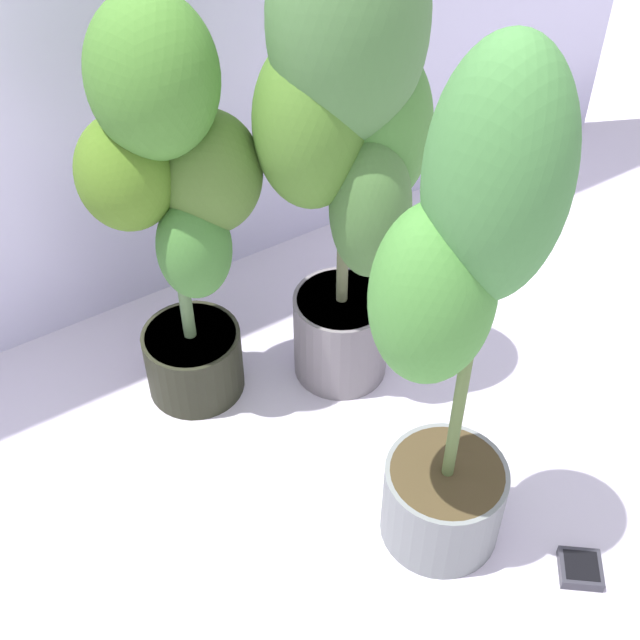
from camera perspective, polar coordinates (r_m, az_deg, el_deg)
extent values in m
plane|color=silver|center=(1.77, -1.35, -14.94)|extent=(8.00, 8.00, 0.00)
cylinder|color=slate|center=(2.00, 1.37, -0.90)|extent=(0.22, 0.22, 0.22)
cylinder|color=#493319|center=(1.93, 1.42, 1.24)|extent=(0.20, 0.20, 0.02)
cylinder|color=#697047|center=(1.70, 1.63, 10.39)|extent=(0.02, 0.02, 0.72)
ellipsoid|color=#4E7B41|center=(1.56, 1.84, 18.79)|extent=(0.36, 0.34, 0.48)
ellipsoid|color=#4D7A2A|center=(1.64, -0.54, 12.71)|extent=(0.32, 0.32, 0.35)
ellipsoid|color=#488036|center=(1.69, 3.99, 12.43)|extent=(0.24, 0.24, 0.34)
ellipsoid|color=#466E35|center=(1.69, 3.29, 7.27)|extent=(0.17, 0.19, 0.32)
cylinder|color=gray|center=(1.74, 8.00, -11.58)|extent=(0.23, 0.23, 0.19)
cylinder|color=#443720|center=(1.67, 8.29, -9.92)|extent=(0.22, 0.22, 0.02)
cylinder|color=#5A7139|center=(1.39, 9.87, -0.55)|extent=(0.02, 0.02, 0.75)
ellipsoid|color=#45803D|center=(1.21, 11.50, 9.13)|extent=(0.29, 0.29, 0.41)
ellipsoid|color=#498B38|center=(1.30, 7.34, 1.57)|extent=(0.22, 0.21, 0.33)
cylinder|color=black|center=(2.00, -8.22, -2.60)|extent=(0.22, 0.22, 0.16)
cylinder|color=#41371C|center=(1.94, -8.43, -1.09)|extent=(0.20, 0.20, 0.02)
cylinder|color=#5E7F4C|center=(1.71, -9.67, 7.45)|extent=(0.03, 0.03, 0.70)
ellipsoid|color=#457B2B|center=(1.57, -10.85, 15.31)|extent=(0.24, 0.24, 0.30)
ellipsoid|color=#4C731F|center=(1.66, -12.46, 9.38)|extent=(0.26, 0.26, 0.23)
ellipsoid|color=#4B6B2A|center=(1.69, -7.29, 9.53)|extent=(0.25, 0.26, 0.25)
ellipsoid|color=#3F732F|center=(1.71, -8.20, 4.67)|extent=(0.18, 0.17, 0.23)
cube|color=#313139|center=(1.81, 16.61, -15.28)|extent=(0.11, 0.11, 0.02)
cube|color=black|center=(1.80, 16.69, -15.07)|extent=(0.09, 0.09, 0.00)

